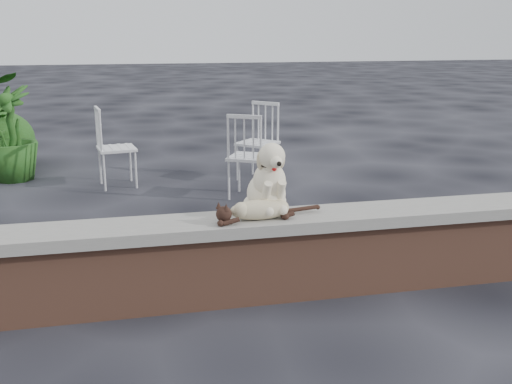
{
  "coord_description": "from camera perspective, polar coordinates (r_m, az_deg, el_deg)",
  "views": [
    {
      "loc": [
        -0.28,
        -3.72,
        1.8
      ],
      "look_at": [
        0.58,
        0.2,
        0.7
      ],
      "focal_mm": 41.75,
      "sensor_mm": 36.0,
      "label": 1
    }
  ],
  "objects": [
    {
      "name": "ground",
      "position": [
        4.14,
        -7.42,
        -10.58
      ],
      "size": [
        60.0,
        60.0,
        0.0
      ],
      "primitive_type": "plane",
      "color": "black",
      "rests_on": "ground"
    },
    {
      "name": "brick_wall",
      "position": [
        4.04,
        -7.54,
        -7.38
      ],
      "size": [
        6.0,
        0.3,
        0.5
      ],
      "primitive_type": "cube",
      "color": "brown",
      "rests_on": "ground"
    },
    {
      "name": "capstone",
      "position": [
        3.93,
        -7.69,
        -3.48
      ],
      "size": [
        6.2,
        0.4,
        0.08
      ],
      "primitive_type": "cube",
      "color": "slate",
      "rests_on": "brick_wall"
    },
    {
      "name": "dog",
      "position": [
        4.04,
        0.99,
        1.54
      ],
      "size": [
        0.38,
        0.48,
        0.51
      ],
      "primitive_type": null,
      "rotation": [
        0.0,
        0.0,
        0.11
      ],
      "color": "beige",
      "rests_on": "capstone"
    },
    {
      "name": "cat",
      "position": [
        3.93,
        0.35,
        -1.58
      ],
      "size": [
        0.91,
        0.31,
        0.15
      ],
      "primitive_type": null,
      "rotation": [
        0.0,
        0.0,
        0.11
      ],
      "color": "#C0B089",
      "rests_on": "capstone"
    },
    {
      "name": "chair_e",
      "position": [
        7.17,
        -13.22,
        4.22
      ],
      "size": [
        0.64,
        0.64,
        0.94
      ],
      "primitive_type": null,
      "rotation": [
        0.0,
        0.0,
        1.73
      ],
      "color": "white",
      "rests_on": "ground"
    },
    {
      "name": "chair_c",
      "position": [
        6.51,
        -0.62,
        3.53
      ],
      "size": [
        0.76,
        0.76,
        0.94
      ],
      "primitive_type": null,
      "rotation": [
        0.0,
        0.0,
        2.64
      ],
      "color": "white",
      "rests_on": "ground"
    },
    {
      "name": "chair_d",
      "position": [
        7.31,
        0.15,
        4.84
      ],
      "size": [
        0.79,
        0.79,
        0.94
      ],
      "primitive_type": null,
      "rotation": [
        0.0,
        0.0,
        -0.76
      ],
      "color": "white",
      "rests_on": "ground"
    },
    {
      "name": "potted_plant_b",
      "position": [
        7.85,
        -22.48,
        5.2
      ],
      "size": [
        0.91,
        0.91,
        1.16
      ],
      "primitive_type": "imported",
      "rotation": [
        0.0,
        0.0,
        -0.86
      ],
      "color": "#204313",
      "rests_on": "ground"
    }
  ]
}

